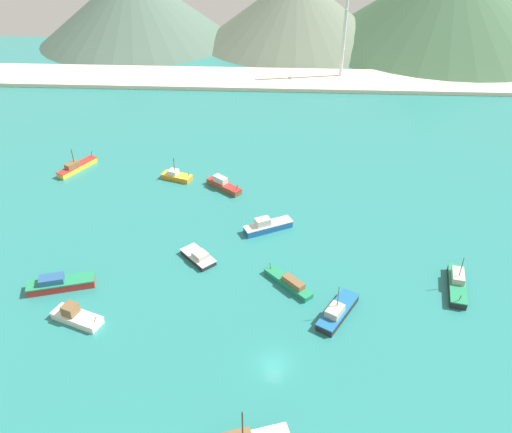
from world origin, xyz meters
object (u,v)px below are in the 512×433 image
object	(u,v)px
fishing_boat_1	(457,284)
fishing_boat_8	(267,226)
fishing_boat_11	(60,283)
fishing_boat_7	(223,185)
fishing_boat_5	(76,316)
fishing_boat_3	(337,312)
fishing_boat_2	(176,176)
fishing_boat_9	(77,167)
radio_tower	(345,23)
fishing_boat_10	(289,283)
fishing_boat_6	(199,257)

from	to	relation	value
fishing_boat_1	fishing_boat_8	world-z (taller)	fishing_boat_1
fishing_boat_1	fishing_boat_11	distance (m)	65.39
fishing_boat_7	fishing_boat_11	world-z (taller)	fishing_boat_7
fishing_boat_1	fishing_boat_5	size ratio (longest dim) A/B	1.21
fishing_boat_7	fishing_boat_8	bearing A→B (deg)	-56.28
fishing_boat_1	fishing_boat_3	distance (m)	21.53
fishing_boat_2	fishing_boat_9	world-z (taller)	fishing_boat_9
fishing_boat_1	fishing_boat_9	distance (m)	84.98
fishing_boat_3	fishing_boat_5	bearing A→B (deg)	-175.50
fishing_boat_1	radio_tower	world-z (taller)	radio_tower
fishing_boat_11	radio_tower	bearing A→B (deg)	63.11
fishing_boat_2	fishing_boat_11	xyz separation A→B (m)	(-12.38, -37.34, 0.19)
fishing_boat_10	radio_tower	size ratio (longest dim) A/B	0.24
fishing_boat_8	radio_tower	world-z (taller)	radio_tower
fishing_boat_7	fishing_boat_11	bearing A→B (deg)	-124.84
fishing_boat_1	fishing_boat_9	size ratio (longest dim) A/B	1.01
fishing_boat_7	radio_tower	size ratio (longest dim) A/B	0.23
fishing_boat_1	fishing_boat_11	xyz separation A→B (m)	(-65.30, -3.43, 0.04)
fishing_boat_8	fishing_boat_11	xyz separation A→B (m)	(-33.50, -18.43, -0.04)
fishing_boat_2	fishing_boat_7	size ratio (longest dim) A/B	0.88
fishing_boat_5	fishing_boat_9	xyz separation A→B (m)	(-16.58, 47.33, 0.01)
fishing_boat_10	fishing_boat_2	bearing A→B (deg)	125.96
fishing_boat_6	fishing_boat_1	bearing A→B (deg)	-6.78
fishing_boat_2	fishing_boat_9	distance (m)	23.90
fishing_boat_6	fishing_boat_11	size ratio (longest dim) A/B	0.65
fishing_boat_2	fishing_boat_6	bearing A→B (deg)	-72.02
fishing_boat_3	fishing_boat_9	world-z (taller)	fishing_boat_3
fishing_boat_9	fishing_boat_10	bearing A→B (deg)	-37.53
fishing_boat_3	fishing_boat_6	size ratio (longest dim) A/B	1.35
fishing_boat_6	fishing_boat_9	xyz separation A→B (m)	(-33.06, 31.51, 0.22)
fishing_boat_5	fishing_boat_8	bearing A→B (deg)	42.20
fishing_boat_3	fishing_boat_10	world-z (taller)	fishing_boat_3
fishing_boat_1	fishing_boat_10	size ratio (longest dim) A/B	1.22
fishing_boat_1	fishing_boat_5	distance (m)	61.01
fishing_boat_2	fishing_boat_10	bearing A→B (deg)	-54.04
fishing_boat_6	fishing_boat_11	world-z (taller)	fishing_boat_11
fishing_boat_6	fishing_boat_7	world-z (taller)	fishing_boat_7
fishing_boat_9	fishing_boat_5	bearing A→B (deg)	-70.70
fishing_boat_3	fishing_boat_1	bearing A→B (deg)	20.39
fishing_boat_10	fishing_boat_11	distance (m)	37.82
fishing_boat_5	fishing_boat_11	size ratio (longest dim) A/B	0.77
fishing_boat_6	radio_tower	size ratio (longest dim) A/B	0.20
fishing_boat_10	radio_tower	world-z (taller)	radio_tower
fishing_boat_2	radio_tower	size ratio (longest dim) A/B	0.20
fishing_boat_3	fishing_boat_9	distance (m)	71.71
fishing_boat_11	fishing_boat_7	bearing A→B (deg)	55.16
fishing_boat_3	fishing_boat_7	xyz separation A→B (m)	(-21.74, 37.67, 0.08)
fishing_boat_1	radio_tower	bearing A→B (deg)	95.67
fishing_boat_1	fishing_boat_7	distance (m)	51.65
fishing_boat_1	fishing_boat_3	size ratio (longest dim) A/B	1.06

